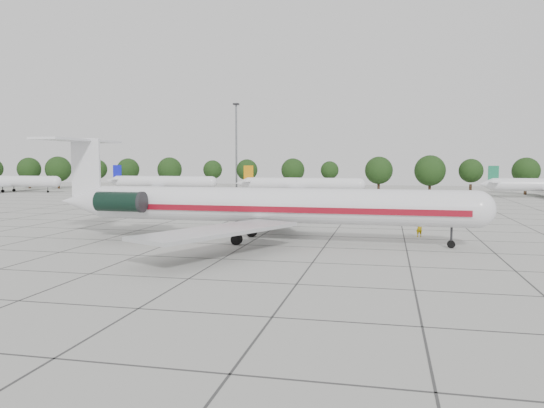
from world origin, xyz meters
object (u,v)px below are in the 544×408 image
Objects in this scene: main_airliner at (251,204)px; bg_airliner_b at (163,182)px; bg_airliner_a at (11,181)px; ground_crew at (419,228)px; floodlight_mast at (236,141)px; bg_airliner_c at (302,184)px.

main_airliner is 1.69× the size of bg_airliner_b.
bg_airliner_a is at bearing -171.29° from bg_airliner_b.
main_airliner reaches higher than bg_airliner_b.
bg_airliner_b is (-62.70, 70.89, 1.92)m from ground_crew.
main_airliner reaches higher than bg_airliner_a.
floodlight_mast reaches higher than bg_airliner_b.
ground_crew is at bearing -31.70° from bg_airliner_a.
main_airliner is 1.69× the size of bg_airliner_a.
bg_airliner_c is at bearing -9.01° from bg_airliner_b.
main_airliner reaches higher than ground_crew.
bg_airliner_a is 63.38m from floodlight_mast.
ground_crew is 69.05m from bg_airliner_c.
main_airliner is at bearing -39.54° from bg_airliner_a.
bg_airliner_c is at bearing -47.08° from floodlight_mast.
ground_crew is at bearing -48.51° from bg_airliner_b.
ground_crew is 0.07× the size of bg_airliner_a.
main_airliner is at bearing -60.06° from bg_airliner_b.
floodlight_mast is at bearing 52.23° from bg_airliner_b.
bg_airliner_b and bg_airliner_c have the same top height.
floodlight_mast reaches higher than bg_airliner_c.
bg_airliner_b is 1.11× the size of floodlight_mast.
bg_airliner_a is at bearing -48.07° from ground_crew.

